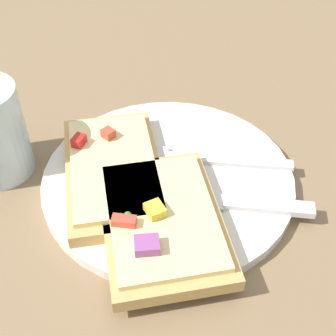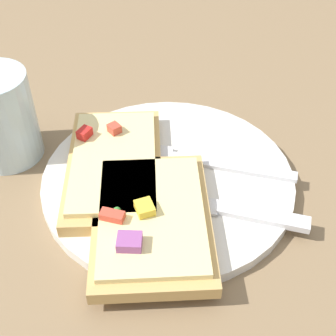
{
  "view_description": "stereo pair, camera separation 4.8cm",
  "coord_description": "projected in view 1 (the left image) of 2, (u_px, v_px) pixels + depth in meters",
  "views": [
    {
      "loc": [
        0.15,
        -0.32,
        0.35
      ],
      "look_at": [
        0.0,
        0.0,
        0.02
      ],
      "focal_mm": 50.0,
      "sensor_mm": 36.0,
      "label": 1
    },
    {
      "loc": [
        0.19,
        -0.29,
        0.35
      ],
      "look_at": [
        0.0,
        0.0,
        0.02
      ],
      "focal_mm": 50.0,
      "sensor_mm": 36.0,
      "label": 2
    }
  ],
  "objects": [
    {
      "name": "crumb_scatter",
      "position": [
        160.0,
        198.0,
        0.46
      ],
      "size": [
        0.07,
        0.07,
        0.01
      ],
      "color": "tan",
      "rests_on": "plate"
    },
    {
      "name": "plate",
      "position": [
        168.0,
        179.0,
        0.49
      ],
      "size": [
        0.26,
        0.26,
        0.01
      ],
      "color": "silver",
      "rests_on": "ground"
    },
    {
      "name": "pizza_slice_main",
      "position": [
        113.0,
        170.0,
        0.48
      ],
      "size": [
        0.18,
        0.2,
        0.03
      ],
      "rotation": [
        0.0,
        0.0,
        2.19
      ],
      "color": "tan",
      "rests_on": "plate"
    },
    {
      "name": "fork",
      "position": [
        181.0,
        158.0,
        0.5
      ],
      "size": [
        0.21,
        0.09,
        0.01
      ],
      "rotation": [
        0.0,
        0.0,
        3.47
      ],
      "color": "silver",
      "rests_on": "plate"
    },
    {
      "name": "knife",
      "position": [
        214.0,
        201.0,
        0.46
      ],
      "size": [
        0.22,
        0.09,
        0.01
      ],
      "rotation": [
        0.0,
        0.0,
        3.45
      ],
      "color": "silver",
      "rests_on": "plate"
    },
    {
      "name": "ground_plane",
      "position": [
        168.0,
        183.0,
        0.49
      ],
      "size": [
        4.0,
        4.0,
        0.0
      ],
      "primitive_type": "plane",
      "color": "#7F6647"
    },
    {
      "name": "pizza_slice_corner",
      "position": [
        162.0,
        220.0,
        0.43
      ],
      "size": [
        0.18,
        0.19,
        0.03
      ],
      "rotation": [
        0.0,
        0.0,
        5.34
      ],
      "color": "tan",
      "rests_on": "plate"
    }
  ]
}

